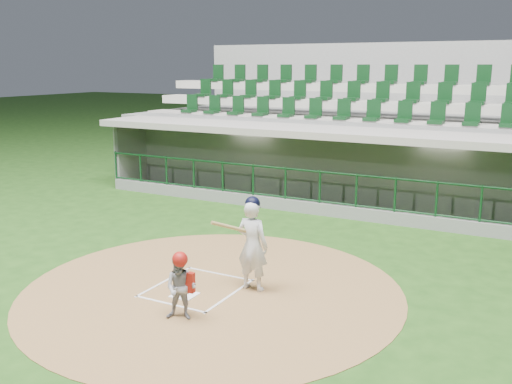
% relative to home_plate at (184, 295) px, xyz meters
% --- Properties ---
extents(ground, '(120.00, 120.00, 0.00)m').
position_rel_home_plate_xyz_m(ground, '(0.00, 0.70, -0.02)').
color(ground, '#1D4213').
rests_on(ground, ground).
extents(dirt_circle, '(7.20, 7.20, 0.01)m').
position_rel_home_plate_xyz_m(dirt_circle, '(0.30, 0.50, -0.02)').
color(dirt_circle, brown).
rests_on(dirt_circle, ground).
extents(home_plate, '(0.43, 0.43, 0.02)m').
position_rel_home_plate_xyz_m(home_plate, '(0.00, 0.00, 0.00)').
color(home_plate, white).
rests_on(home_plate, dirt_circle).
extents(batter_box_chalk, '(1.55, 1.80, 0.01)m').
position_rel_home_plate_xyz_m(batter_box_chalk, '(0.00, 0.40, -0.00)').
color(batter_box_chalk, silver).
rests_on(batter_box_chalk, ground).
extents(dugout_structure, '(16.40, 3.70, 3.00)m').
position_rel_home_plate_xyz_m(dugout_structure, '(0.26, 8.53, 0.94)').
color(dugout_structure, slate).
rests_on(dugout_structure, ground).
extents(seating_deck, '(17.00, 6.72, 5.15)m').
position_rel_home_plate_xyz_m(seating_deck, '(0.00, 11.61, 1.40)').
color(seating_deck, slate).
rests_on(seating_deck, ground).
extents(batter, '(0.87, 0.87, 1.82)m').
position_rel_home_plate_xyz_m(batter, '(0.96, 0.87, 0.90)').
color(batter, silver).
rests_on(batter, dirt_circle).
extents(catcher, '(0.64, 0.57, 1.18)m').
position_rel_home_plate_xyz_m(catcher, '(0.52, -0.82, 0.57)').
color(catcher, gray).
rests_on(catcher, dirt_circle).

